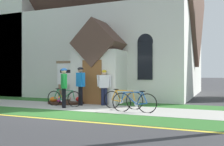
{
  "coord_description": "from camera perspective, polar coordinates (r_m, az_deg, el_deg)",
  "views": [
    {
      "loc": [
        5.36,
        -8.57,
        1.51
      ],
      "look_at": [
        0.37,
        3.17,
        1.49
      ],
      "focal_mm": 42.52,
      "sensor_mm": 36.0,
      "label": 1
    }
  ],
  "objects": [
    {
      "name": "ground",
      "position": [
        13.75,
        -0.06,
        -6.2
      ],
      "size": [
        140.0,
        140.0,
        0.0
      ],
      "primitive_type": "plane",
      "color": "#333335"
    },
    {
      "name": "sidewalk_slab",
      "position": [
        13.0,
        -15.58,
        -6.55
      ],
      "size": [
        32.0,
        2.31,
        0.01
      ],
      "primitive_type": "cube",
      "color": "#A8A59E",
      "rests_on": "ground"
    },
    {
      "name": "grass_verge",
      "position": [
        11.53,
        -21.8,
        -7.41
      ],
      "size": [
        32.0,
        1.66,
        0.01
      ],
      "primitive_type": "cube",
      "color": "#2D6628",
      "rests_on": "ground"
    },
    {
      "name": "church_lawn",
      "position": [
        14.55,
        -10.81,
        -5.84
      ],
      "size": [
        24.0,
        1.55,
        0.01
      ],
      "primitive_type": "cube",
      "color": "#2D6628",
      "rests_on": "ground"
    },
    {
      "name": "church_building",
      "position": [
        19.61,
        -2.89,
        10.11
      ],
      "size": [
        13.12,
        11.63,
        13.81
      ],
      "color": "silver",
      "rests_on": "ground"
    },
    {
      "name": "church_sign",
      "position": [
        13.57,
        -8.63,
        -0.4
      ],
      "size": [
        1.79,
        0.17,
        2.1
      ],
      "color": "#7F6047",
      "rests_on": "ground"
    },
    {
      "name": "flower_bed",
      "position": [
        13.25,
        -9.72,
        -6.0
      ],
      "size": [
        1.87,
        1.87,
        0.34
      ],
      "color": "#382319",
      "rests_on": "ground"
    },
    {
      "name": "bicycle_silver",
      "position": [
        12.1,
        -10.3,
        -5.32
      ],
      "size": [
        1.75,
        0.09,
        0.82
      ],
      "color": "black",
      "rests_on": "ground"
    },
    {
      "name": "bicycle_yellow",
      "position": [
        10.15,
        4.82,
        -6.25
      ],
      "size": [
        1.75,
        0.13,
        0.85
      ],
      "color": "black",
      "rests_on": "ground"
    },
    {
      "name": "bicycle_black",
      "position": [
        11.1,
        2.36,
        -5.71
      ],
      "size": [
        1.75,
        0.08,
        0.84
      ],
      "color": "black",
      "rests_on": "ground"
    },
    {
      "name": "cyclist_in_green_jersey",
      "position": [
        11.47,
        -10.31,
        -2.46
      ],
      "size": [
        0.46,
        0.65,
        1.7
      ],
      "color": "black",
      "rests_on": "ground"
    },
    {
      "name": "cyclist_in_blue_jersey",
      "position": [
        12.13,
        -1.7,
        -2.55
      ],
      "size": [
        0.61,
        0.4,
        1.63
      ],
      "color": "#191E38",
      "rests_on": "ground"
    },
    {
      "name": "cyclist_in_yellow_jersey",
      "position": [
        12.16,
        -6.79,
        -2.1
      ],
      "size": [
        0.56,
        0.56,
        1.76
      ],
      "color": "black",
      "rests_on": "ground"
    }
  ]
}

